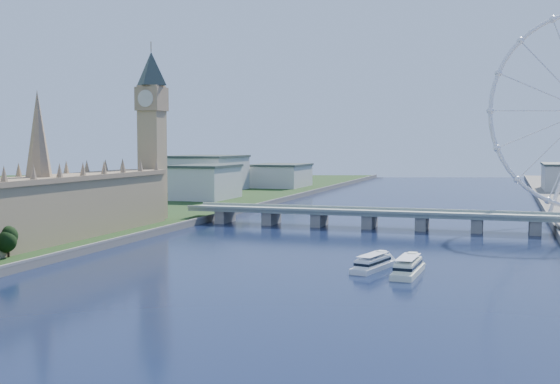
% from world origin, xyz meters
% --- Properties ---
extents(parliament_range, '(24.00, 200.00, 70.00)m').
position_xyz_m(parliament_range, '(-128.00, 170.00, 18.48)').
color(parliament_range, tan).
rests_on(parliament_range, ground).
extents(big_ben, '(20.02, 20.02, 110.00)m').
position_xyz_m(big_ben, '(-128.00, 278.00, 66.57)').
color(big_ben, tan).
rests_on(big_ben, ground).
extents(westminster_bridge, '(220.00, 22.00, 9.50)m').
position_xyz_m(westminster_bridge, '(0.00, 300.00, 6.63)').
color(westminster_bridge, gray).
rests_on(westminster_bridge, ground).
extents(city_skyline, '(505.00, 280.00, 32.00)m').
position_xyz_m(city_skyline, '(39.22, 560.08, 16.96)').
color(city_skyline, beige).
rests_on(city_skyline, ground).
extents(tour_boat_near, '(14.52, 30.86, 6.61)m').
position_xyz_m(tour_boat_near, '(26.19, 165.57, 0.00)').
color(tour_boat_near, white).
rests_on(tour_boat_near, ground).
extents(tour_boat_far, '(9.94, 32.81, 7.19)m').
position_xyz_m(tour_boat_far, '(40.39, 159.99, 0.00)').
color(tour_boat_far, white).
rests_on(tour_boat_far, ground).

